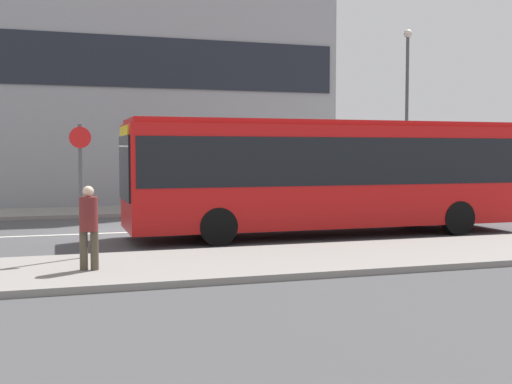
% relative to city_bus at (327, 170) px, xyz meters
% --- Properties ---
extents(ground_plane, '(120.00, 120.00, 0.00)m').
position_rel_city_bus_xyz_m(ground_plane, '(-5.34, 2.20, -1.83)').
color(ground_plane, '#444447').
extents(sidewalk_near, '(44.00, 3.50, 0.13)m').
position_rel_city_bus_xyz_m(sidewalk_near, '(-5.34, -4.05, -1.77)').
color(sidewalk_near, gray).
rests_on(sidewalk_near, ground_plane).
extents(sidewalk_far, '(44.00, 3.50, 0.13)m').
position_rel_city_bus_xyz_m(sidewalk_far, '(-5.34, 8.45, -1.77)').
color(sidewalk_far, gray).
rests_on(sidewalk_far, ground_plane).
extents(lane_centerline, '(41.80, 0.16, 0.01)m').
position_rel_city_bus_xyz_m(lane_centerline, '(-5.34, 2.20, -1.83)').
color(lane_centerline, silver).
rests_on(lane_centerline, ground_plane).
extents(city_bus, '(11.24, 2.60, 3.18)m').
position_rel_city_bus_xyz_m(city_bus, '(0.00, 0.00, 0.00)').
color(city_bus, red).
rests_on(city_bus, ground_plane).
extents(parked_car_0, '(4.22, 1.76, 1.31)m').
position_rel_city_bus_xyz_m(parked_car_0, '(6.71, 5.43, -1.21)').
color(parked_car_0, silver).
rests_on(parked_car_0, ground_plane).
extents(pedestrian_near_stop, '(0.34, 0.34, 1.57)m').
position_rel_city_bus_xyz_m(pedestrian_near_stop, '(-6.73, -4.30, -0.82)').
color(pedestrian_near_stop, '#4C4233').
rests_on(pedestrian_near_stop, sidewalk_near).
extents(bus_stop_sign, '(0.44, 0.12, 2.77)m').
position_rel_city_bus_xyz_m(bus_stop_sign, '(-6.80, -2.86, -0.09)').
color(bus_stop_sign, '#4C4C51').
rests_on(bus_stop_sign, sidewalk_near).
extents(street_lamp, '(0.36, 0.36, 7.41)m').
position_rel_city_bus_xyz_m(street_lamp, '(7.15, 7.82, 2.78)').
color(street_lamp, '#4C4C51').
rests_on(street_lamp, sidewalk_far).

